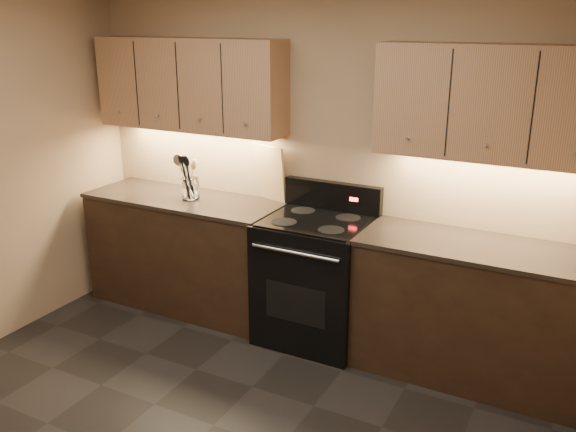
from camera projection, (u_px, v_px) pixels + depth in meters
The scene contains 14 objects.
wall_back at pixel (326, 159), 4.51m from camera, with size 4.00×0.04×2.60m, color tan.
counter_left at pixel (187, 251), 5.00m from camera, with size 1.62×0.62×0.93m.
counter_right at pixel (469, 311), 4.00m from camera, with size 1.46×0.62×0.93m.
stove at pixel (316, 278), 4.46m from camera, with size 0.76×0.68×1.14m.
upper_cab_left at pixel (190, 85), 4.71m from camera, with size 1.60×0.30×0.70m, color #AC7C56.
upper_cab_right at pixel (494, 103), 3.71m from camera, with size 1.44×0.30×0.70m, color #AC7C56.
outlet_plate at pixel (185, 164), 5.13m from camera, with size 0.09×0.01×0.12m, color #B2B5BA.
utensil_crock at pixel (191, 189), 4.79m from camera, with size 0.15×0.15×0.17m.
cutting_board at pixel (268, 172), 4.74m from camera, with size 0.34×0.02×0.43m, color tan.
wooden_spoon at pixel (187, 179), 4.77m from camera, with size 0.06×0.06×0.29m, color tan, non-canonical shape.
black_spoon at pixel (191, 175), 4.79m from camera, with size 0.06×0.06×0.33m, color black, non-canonical shape.
black_turner at pixel (189, 176), 4.74m from camera, with size 0.08×0.08×0.34m, color black, non-canonical shape.
steel_spatula at pixel (195, 176), 4.76m from camera, with size 0.08×0.08×0.34m, color silver, non-canonical shape.
steel_skimmer at pixel (193, 177), 4.73m from camera, with size 0.09×0.09×0.34m, color silver, non-canonical shape.
Camera 1 is at (1.80, -2.04, 2.31)m, focal length 38.00 mm.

